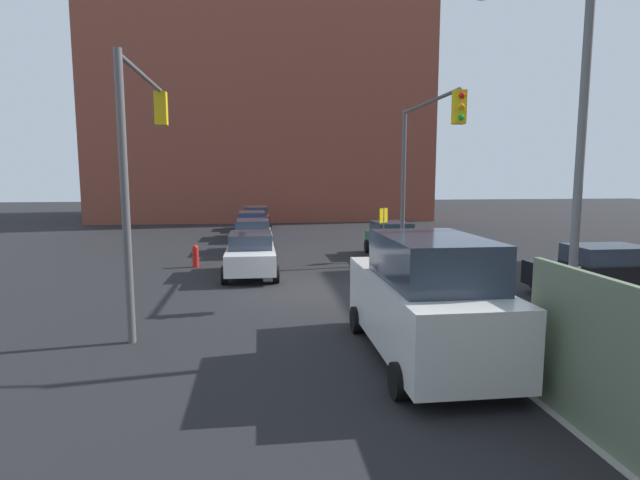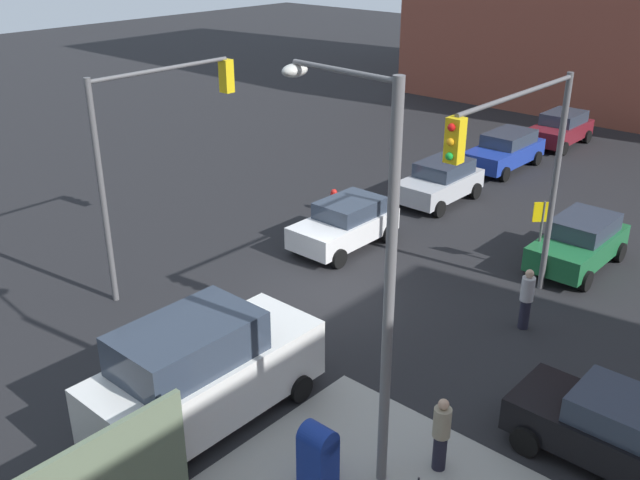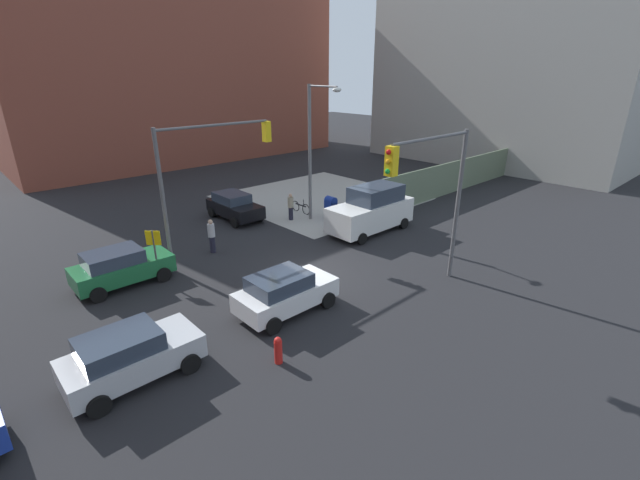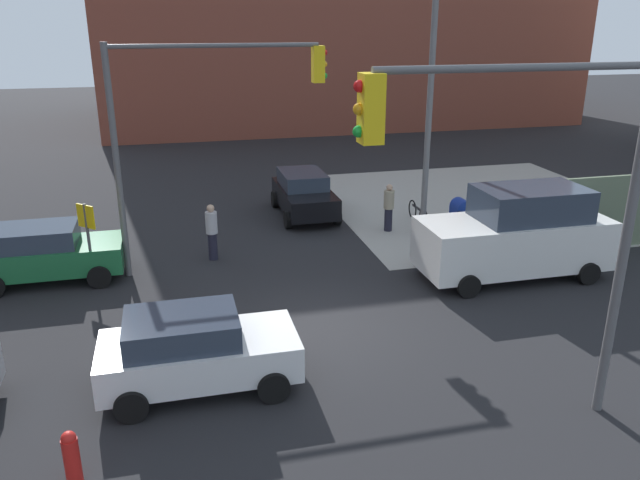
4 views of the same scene
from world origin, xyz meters
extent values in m
plane|color=black|center=(0.00, 0.00, 0.00)|extent=(120.00, 120.00, 0.00)
cylinder|color=#59595B|center=(-4.50, 4.50, 3.25)|extent=(0.18, 0.18, 6.50)
cylinder|color=#59595B|center=(-1.66, 4.50, 6.38)|extent=(5.68, 0.12, 0.12)
cube|color=yellow|center=(1.18, 4.50, 5.85)|extent=(0.32, 0.36, 1.00)
sphere|color=red|center=(1.36, 4.50, 6.17)|extent=(0.18, 0.18, 0.18)
sphere|color=orange|center=(1.36, 4.50, 5.85)|extent=(0.18, 0.18, 0.18)
sphere|color=green|center=(1.36, 4.50, 5.53)|extent=(0.18, 0.18, 0.18)
cylinder|color=#59595B|center=(4.50, -4.50, 3.25)|extent=(0.18, 0.18, 6.50)
cylinder|color=#59595B|center=(2.14, -4.50, 6.38)|extent=(4.72, 0.12, 0.12)
cube|color=yellow|center=(-0.22, -4.50, 5.85)|extent=(0.32, 0.36, 1.00)
sphere|color=red|center=(-0.40, -4.50, 6.17)|extent=(0.18, 0.18, 0.18)
sphere|color=orange|center=(-0.40, -4.50, 5.85)|extent=(0.18, 0.18, 0.18)
sphere|color=green|center=(-0.40, -4.50, 5.53)|extent=(0.18, 0.18, 0.18)
cylinder|color=slate|center=(5.20, 5.80, 4.00)|extent=(0.20, 0.20, 8.00)
cylinder|color=slate|center=(5.11, 4.60, 7.90)|extent=(0.28, 2.40, 0.10)
ellipsoid|color=silver|center=(5.02, 3.41, 7.75)|extent=(0.56, 0.36, 0.24)
cylinder|color=#4C4C4C|center=(-5.40, 3.90, 1.20)|extent=(0.08, 0.08, 2.40)
cube|color=yellow|center=(-5.40, 3.90, 2.05)|extent=(0.48, 0.48, 0.64)
cube|color=navy|center=(6.20, 5.00, 0.57)|extent=(0.56, 0.64, 1.15)
cylinder|color=navy|center=(6.20, 5.00, 1.15)|extent=(0.56, 0.64, 0.56)
cylinder|color=red|center=(-5.00, -4.20, 0.40)|extent=(0.26, 0.26, 0.80)
sphere|color=red|center=(-5.00, -4.20, 0.82)|extent=(0.24, 0.24, 0.24)
cube|color=#1E389E|center=(-14.07, -1.97, 0.70)|extent=(4.44, 1.80, 0.75)
cube|color=#2D3847|center=(-14.43, -1.97, 1.35)|extent=(2.49, 1.58, 0.55)
cylinder|color=black|center=(-12.56, -1.07, 0.32)|extent=(0.64, 0.22, 0.64)
cylinder|color=black|center=(-12.56, -2.87, 0.32)|extent=(0.64, 0.22, 0.64)
cylinder|color=black|center=(-15.58, -1.07, 0.32)|extent=(0.64, 0.22, 0.64)
cylinder|color=black|center=(-15.58, -2.87, 0.32)|extent=(0.64, 0.22, 0.64)
cube|color=black|center=(1.74, 8.97, 0.70)|extent=(1.80, 4.01, 0.75)
cube|color=#2D3847|center=(1.74, 9.29, 1.35)|extent=(1.58, 2.24, 0.55)
cylinder|color=black|center=(2.64, 7.60, 0.32)|extent=(0.22, 0.64, 0.64)
cylinder|color=black|center=(0.84, 7.60, 0.32)|extent=(0.22, 0.64, 0.64)
cube|color=#B7BABF|center=(-8.60, -1.84, 0.70)|extent=(3.88, 1.80, 0.75)
cube|color=#2D3847|center=(-8.91, -1.84, 1.35)|extent=(2.17, 1.58, 0.55)
cylinder|color=black|center=(-7.28, -0.94, 0.32)|extent=(0.64, 0.22, 0.64)
cylinder|color=black|center=(-7.28, -2.74, 0.32)|extent=(0.64, 0.22, 0.64)
cylinder|color=black|center=(-9.92, -0.94, 0.32)|extent=(0.64, 0.22, 0.64)
cylinder|color=black|center=(-9.92, -2.74, 0.32)|extent=(0.64, 0.22, 0.64)
cube|color=white|center=(-2.82, -1.88, 0.70)|extent=(3.92, 1.80, 0.75)
cube|color=#2D3847|center=(-3.13, -1.88, 1.35)|extent=(2.19, 1.58, 0.55)
cylinder|color=black|center=(-1.48, -0.98, 0.32)|extent=(0.64, 0.22, 0.64)
cylinder|color=black|center=(-1.48, -2.78, 0.32)|extent=(0.64, 0.22, 0.64)
cylinder|color=black|center=(-4.15, -0.98, 0.32)|extent=(0.64, 0.22, 0.64)
cylinder|color=black|center=(-4.15, -2.78, 0.32)|extent=(0.64, 0.22, 0.64)
cube|color=#1E6638|center=(-6.59, 4.67, 0.70)|extent=(4.00, 1.80, 0.75)
cube|color=#2D3847|center=(-6.91, 4.67, 1.35)|extent=(2.24, 1.58, 0.55)
cylinder|color=black|center=(-5.24, 5.57, 0.32)|extent=(0.64, 0.22, 0.64)
cylinder|color=black|center=(-5.24, 3.77, 0.32)|extent=(0.64, 0.22, 0.64)
cylinder|color=black|center=(-7.95, 5.57, 0.32)|extent=(0.64, 0.22, 0.64)
cylinder|color=black|center=(-7.95, 3.77, 0.32)|extent=(0.64, 0.22, 0.64)
cube|color=maroon|center=(-19.21, -1.71, 0.70)|extent=(4.04, 1.80, 0.75)
cube|color=#2D3847|center=(-19.54, -1.71, 1.35)|extent=(2.26, 1.58, 0.55)
cylinder|color=black|center=(-17.84, -0.81, 0.32)|extent=(0.64, 0.22, 0.64)
cylinder|color=black|center=(-17.84, -2.61, 0.32)|extent=(0.64, 0.22, 0.64)
cylinder|color=black|center=(-20.59, -0.81, 0.32)|extent=(0.64, 0.22, 0.64)
cylinder|color=black|center=(-20.59, -2.61, 0.32)|extent=(0.64, 0.22, 0.64)
cube|color=white|center=(6.25, 1.80, 1.02)|extent=(5.40, 2.10, 1.40)
cube|color=#2D3847|center=(6.68, 1.80, 2.17)|extent=(3.02, 1.85, 0.90)
cylinder|color=black|center=(4.41, 0.75, 0.32)|extent=(0.64, 0.22, 0.64)
cylinder|color=black|center=(4.41, 2.85, 0.32)|extent=(0.64, 0.22, 0.64)
cylinder|color=black|center=(8.08, 0.75, 0.32)|extent=(0.64, 0.22, 0.64)
cylinder|color=black|center=(8.08, 2.85, 0.32)|extent=(0.64, 0.22, 0.64)
cylinder|color=#9E937A|center=(4.20, 6.50, 1.14)|extent=(0.36, 0.36, 0.65)
sphere|color=tan|center=(4.20, 6.50, 1.58)|extent=(0.22, 0.22, 0.22)
cylinder|color=#1E1E2D|center=(4.20, 6.50, 0.41)|extent=(0.28, 0.28, 0.82)
cylinder|color=#B2B2B7|center=(-2.00, 5.20, 1.20)|extent=(0.36, 0.36, 0.68)
sphere|color=tan|center=(-2.00, 5.20, 1.65)|extent=(0.23, 0.23, 0.23)
cylinder|color=#1E1E2D|center=(-2.00, 5.20, 0.43)|extent=(0.28, 0.28, 0.86)
camera|label=1|loc=(15.99, -1.59, 3.81)|focal=28.00mm
camera|label=2|loc=(14.28, 12.24, 10.16)|focal=40.00mm
camera|label=3|loc=(-11.66, -13.36, 8.64)|focal=24.00mm
camera|label=4|loc=(-3.11, -13.12, 7.08)|focal=35.00mm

